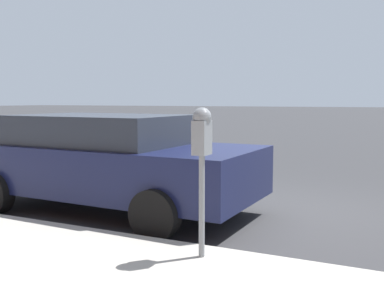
% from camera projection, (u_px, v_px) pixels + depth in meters
% --- Properties ---
extents(ground_plane, '(220.00, 220.00, 0.00)m').
position_uv_depth(ground_plane, '(279.00, 213.00, 6.78)').
color(ground_plane, '#333335').
extents(parking_meter, '(0.21, 0.19, 1.51)m').
position_uv_depth(parking_meter, '(202.00, 144.00, 4.43)').
color(parking_meter, gray).
rests_on(parking_meter, sidewalk).
extents(car_navy, '(2.28, 4.61, 1.48)m').
position_uv_depth(car_navy, '(108.00, 160.00, 6.89)').
color(car_navy, '#14193D').
rests_on(car_navy, ground_plane).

